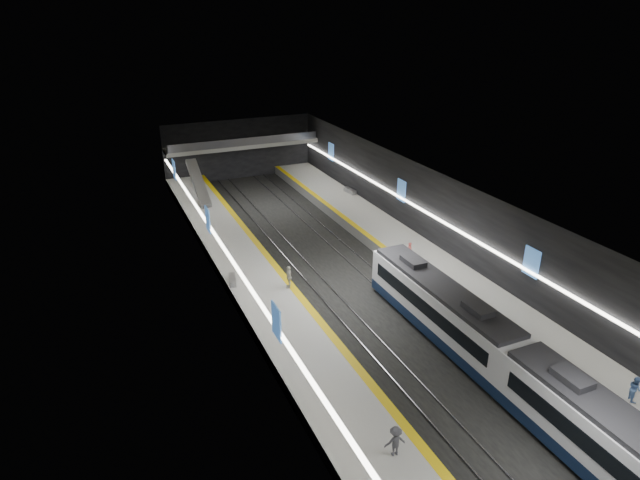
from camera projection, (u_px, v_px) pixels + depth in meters
name	position (u px, v px, depth m)	size (l,w,h in m)	color
ground	(359.00, 293.00, 44.06)	(70.00, 70.00, 0.00)	black
ceiling	(362.00, 202.00, 40.82)	(20.00, 70.00, 0.04)	beige
wall_left	(239.00, 273.00, 38.75)	(0.04, 70.00, 8.00)	black
wall_right	(463.00, 230.00, 46.13)	(0.04, 70.00, 8.00)	black
wall_back	(239.00, 149.00, 71.72)	(20.00, 0.04, 8.00)	black
platform_left	(273.00, 307.00, 41.09)	(5.00, 70.00, 1.00)	slate
tile_surface_left	(273.00, 301.00, 40.88)	(5.00, 70.00, 0.02)	#AAAAA5
tactile_strip_left	(299.00, 296.00, 41.69)	(0.60, 70.00, 0.02)	yellow
platform_right	(436.00, 271.00, 46.63)	(5.00, 70.00, 1.00)	slate
tile_surface_right	(436.00, 266.00, 46.42)	(5.00, 70.00, 0.02)	#AAAAA5
tactile_strip_right	(415.00, 271.00, 45.60)	(0.60, 70.00, 0.02)	yellow
rails	(359.00, 293.00, 44.04)	(6.52, 70.00, 0.12)	gray
train	(515.00, 367.00, 31.57)	(2.69, 30.04, 3.60)	#0E1C36
ad_posters	(355.00, 239.00, 43.07)	(19.94, 53.50, 2.20)	#3B6DB3
cove_light_left	(241.00, 275.00, 38.90)	(0.25, 68.60, 0.12)	white
cove_light_right	(461.00, 232.00, 46.14)	(0.25, 68.60, 0.12)	white
mezzanine_bridge	(243.00, 145.00, 69.57)	(20.00, 3.00, 1.50)	gray
escalator	(198.00, 183.00, 61.87)	(1.20, 8.00, 0.60)	#99999E
bench_left_far	(232.00, 280.00, 43.60)	(0.52, 1.88, 0.46)	#99999E
bench_right_far	(350.00, 191.00, 64.29)	(0.56, 2.02, 0.49)	#99999E
passenger_right_a	(410.00, 252.00, 47.13)	(0.62, 0.41, 1.71)	#B04541
passenger_right_b	(635.00, 389.00, 30.43)	(0.77, 0.60, 1.59)	#557AB9
passenger_left_a	(289.00, 277.00, 42.56)	(1.10, 0.46, 1.88)	beige
passenger_left_b	(395.00, 441.00, 26.69)	(1.10, 0.63, 1.70)	#46474F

